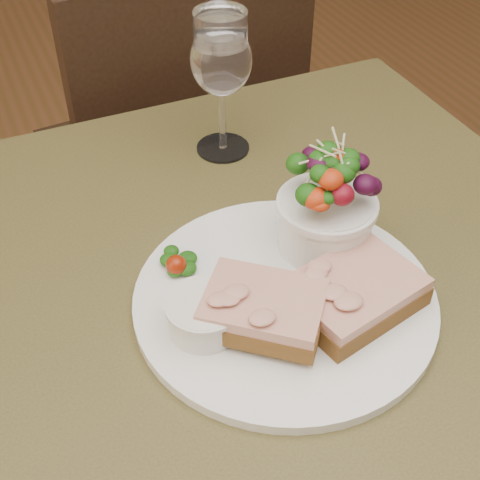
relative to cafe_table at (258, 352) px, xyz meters
name	(u,v)px	position (x,y,z in m)	size (l,w,h in m)	color
cafe_table	(258,352)	(0.00, 0.00, 0.00)	(0.80, 0.80, 0.75)	#40361B
chair_far	(171,223)	(0.10, 0.66, -0.36)	(0.45, 0.45, 0.90)	black
dinner_plate	(285,299)	(0.02, -0.03, 0.11)	(0.31, 0.31, 0.01)	white
sandwich_front	(354,292)	(0.07, -0.06, 0.13)	(0.14, 0.12, 0.03)	#502B15
sandwich_back	(264,308)	(-0.02, -0.05, 0.14)	(0.14, 0.14, 0.03)	#502B15
ramekin	(204,314)	(-0.07, -0.03, 0.13)	(0.07, 0.07, 0.04)	white
salad_bowl	(328,202)	(0.09, 0.02, 0.17)	(0.10, 0.10, 0.13)	white
garnish	(183,261)	(-0.06, 0.05, 0.12)	(0.05, 0.04, 0.02)	#11380A
wine_glass	(221,64)	(0.07, 0.26, 0.22)	(0.08, 0.08, 0.18)	white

